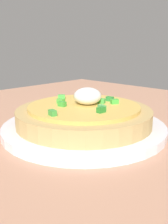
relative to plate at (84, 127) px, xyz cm
name	(u,v)px	position (x,y,z in cm)	size (l,w,h in cm)	color
dining_table	(101,135)	(1.18, 3.04, -1.99)	(96.88, 89.36, 2.64)	tan
plate	(84,127)	(0.00, 0.00, 0.00)	(27.32, 27.32, 1.35)	white
pizza	(84,114)	(0.00, 0.04, 2.33)	(22.59, 22.59, 6.04)	tan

